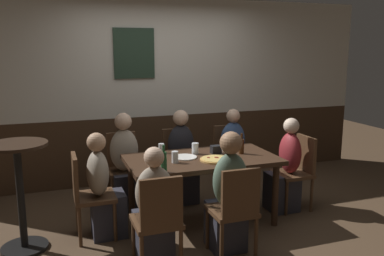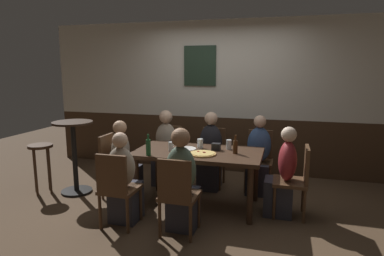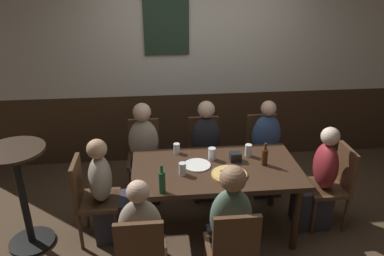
{
  "view_description": "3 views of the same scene",
  "coord_description": "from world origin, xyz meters",
  "px_view_note": "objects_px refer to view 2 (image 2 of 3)",
  "views": [
    {
      "loc": [
        -1.52,
        -4.01,
        1.91
      ],
      "look_at": [
        -0.09,
        0.07,
        1.06
      ],
      "focal_mm": 38.17,
      "sensor_mm": 36.0,
      "label": 1
    },
    {
      "loc": [
        1.06,
        -4.03,
        1.79
      ],
      "look_at": [
        -0.09,
        0.04,
        1.03
      ],
      "focal_mm": 31.04,
      "sensor_mm": 36.0,
      "label": 2
    },
    {
      "loc": [
        -0.55,
        -3.12,
        2.55
      ],
      "look_at": [
        -0.22,
        0.12,
        1.12
      ],
      "focal_mm": 34.88,
      "sensor_mm": 36.0,
      "label": 3
    }
  ],
  "objects_px": {
    "chair_left_near": "(117,186)",
    "chair_mid_far": "(212,153)",
    "person_head_west": "(124,166)",
    "chair_mid_near": "(178,192)",
    "side_bar_table": "(74,151)",
    "person_left_far": "(165,153)",
    "person_mid_near": "(182,187)",
    "person_mid_far": "(210,156)",
    "pint_glass_pale": "(200,144)",
    "chair_left_far": "(169,150)",
    "pint_glass_stout": "(180,140)",
    "dining_table": "(198,157)",
    "chair_head_east": "(297,177)",
    "person_left_near": "(124,185)",
    "plate_white_large": "(186,149)",
    "condiment_caddy": "(216,147)",
    "person_head_east": "(283,179)",
    "bar_stool": "(41,155)",
    "person_right_far": "(258,161)",
    "beer_bottle_brown": "(235,146)",
    "beer_bottle_green": "(148,147)",
    "highball_clear": "(171,147)",
    "tumbler_water": "(229,145)",
    "pizza": "(203,154)",
    "chair_head_west": "(114,162)"
  },
  "relations": [
    {
      "from": "dining_table",
      "to": "condiment_caddy",
      "type": "bearing_deg",
      "value": 27.8
    },
    {
      "from": "pint_glass_stout",
      "to": "highball_clear",
      "type": "bearing_deg",
      "value": -86.52
    },
    {
      "from": "chair_left_near",
      "to": "tumbler_water",
      "type": "relative_size",
      "value": 6.93
    },
    {
      "from": "dining_table",
      "to": "person_head_west",
      "type": "bearing_deg",
      "value": 180.0
    },
    {
      "from": "chair_mid_near",
      "to": "person_mid_far",
      "type": "distance_m",
      "value": 1.56
    },
    {
      "from": "chair_mid_far",
      "to": "person_right_far",
      "type": "distance_m",
      "value": 0.74
    },
    {
      "from": "chair_left_far",
      "to": "pint_glass_stout",
      "type": "distance_m",
      "value": 0.69
    },
    {
      "from": "person_left_far",
      "to": "pint_glass_pale",
      "type": "relative_size",
      "value": 9.23
    },
    {
      "from": "tumbler_water",
      "to": "person_head_east",
      "type": "bearing_deg",
      "value": -15.97
    },
    {
      "from": "beer_bottle_brown",
      "to": "side_bar_table",
      "type": "xyz_separation_m",
      "value": [
        -2.32,
        -0.04,
        -0.21
      ]
    },
    {
      "from": "highball_clear",
      "to": "condiment_caddy",
      "type": "xyz_separation_m",
      "value": [
        0.55,
        0.21,
        -0.01
      ]
    },
    {
      "from": "chair_mid_near",
      "to": "side_bar_table",
      "type": "bearing_deg",
      "value": 155.81
    },
    {
      "from": "highball_clear",
      "to": "condiment_caddy",
      "type": "relative_size",
      "value": 1.1
    },
    {
      "from": "chair_mid_far",
      "to": "person_left_far",
      "type": "xyz_separation_m",
      "value": [
        -0.72,
        -0.16,
        -0.0
      ]
    },
    {
      "from": "person_left_near",
      "to": "beer_bottle_brown",
      "type": "relative_size",
      "value": 4.65
    },
    {
      "from": "chair_head_east",
      "to": "person_right_far",
      "type": "bearing_deg",
      "value": 126.43
    },
    {
      "from": "plate_white_large",
      "to": "condiment_caddy",
      "type": "distance_m",
      "value": 0.4
    },
    {
      "from": "person_head_east",
      "to": "condiment_caddy",
      "type": "relative_size",
      "value": 10.1
    },
    {
      "from": "person_left_near",
      "to": "pint_glass_stout",
      "type": "distance_m",
      "value": 1.14
    },
    {
      "from": "person_left_near",
      "to": "condiment_caddy",
      "type": "xyz_separation_m",
      "value": [
        0.93,
        0.81,
        0.33
      ]
    },
    {
      "from": "person_mid_far",
      "to": "person_head_west",
      "type": "height_order",
      "value": "person_mid_far"
    },
    {
      "from": "chair_mid_far",
      "to": "plate_white_large",
      "type": "relative_size",
      "value": 3.3
    },
    {
      "from": "dining_table",
      "to": "bar_stool",
      "type": "xyz_separation_m",
      "value": [
        -2.29,
        -0.18,
        -0.09
      ]
    },
    {
      "from": "chair_head_west",
      "to": "person_mid_near",
      "type": "distance_m",
      "value": 1.41
    },
    {
      "from": "beer_bottle_green",
      "to": "condiment_caddy",
      "type": "distance_m",
      "value": 0.89
    },
    {
      "from": "chair_head_east",
      "to": "person_mid_far",
      "type": "xyz_separation_m",
      "value": [
        -1.23,
        0.7,
        -0.01
      ]
    },
    {
      "from": "pint_glass_pale",
      "to": "pint_glass_stout",
      "type": "relative_size",
      "value": 1.18
    },
    {
      "from": "person_head_west",
      "to": "person_mid_near",
      "type": "xyz_separation_m",
      "value": [
        1.07,
        -0.7,
        0.04
      ]
    },
    {
      "from": "person_mid_near",
      "to": "person_head_east",
      "type": "bearing_deg",
      "value": 33.2
    },
    {
      "from": "chair_mid_far",
      "to": "person_mid_near",
      "type": "xyz_separation_m",
      "value": [
        -0.0,
        -1.56,
        0.0
      ]
    },
    {
      "from": "chair_left_near",
      "to": "person_head_west",
      "type": "xyz_separation_m",
      "value": [
        -0.35,
        0.86,
        -0.04
      ]
    },
    {
      "from": "chair_mid_near",
      "to": "person_head_east",
      "type": "bearing_deg",
      "value": 38.85
    },
    {
      "from": "chair_mid_near",
      "to": "person_head_east",
      "type": "height_order",
      "value": "person_head_east"
    },
    {
      "from": "pint_glass_stout",
      "to": "person_right_far",
      "type": "bearing_deg",
      "value": 18.26
    },
    {
      "from": "beer_bottle_brown",
      "to": "bar_stool",
      "type": "xyz_separation_m",
      "value": [
        -2.77,
        -0.19,
        -0.27
      ]
    },
    {
      "from": "tumbler_water",
      "to": "plate_white_large",
      "type": "bearing_deg",
      "value": -164.55
    },
    {
      "from": "chair_mid_far",
      "to": "side_bar_table",
      "type": "height_order",
      "value": "side_bar_table"
    },
    {
      "from": "person_left_far",
      "to": "plate_white_large",
      "type": "relative_size",
      "value": 4.34
    },
    {
      "from": "dining_table",
      "to": "person_mid_far",
      "type": "distance_m",
      "value": 0.72
    },
    {
      "from": "dining_table",
      "to": "person_right_far",
      "type": "xyz_separation_m",
      "value": [
        0.72,
        0.7,
        -0.18
      ]
    },
    {
      "from": "chair_mid_far",
      "to": "pizza",
      "type": "bearing_deg",
      "value": -84.55
    },
    {
      "from": "plate_white_large",
      "to": "condiment_caddy",
      "type": "height_order",
      "value": "condiment_caddy"
    },
    {
      "from": "beer_bottle_green",
      "to": "side_bar_table",
      "type": "relative_size",
      "value": 0.25
    },
    {
      "from": "chair_left_near",
      "to": "chair_mid_far",
      "type": "relative_size",
      "value": 1.0
    },
    {
      "from": "dining_table",
      "to": "chair_head_east",
      "type": "xyz_separation_m",
      "value": [
        1.23,
        0.0,
        -0.16
      ]
    },
    {
      "from": "chair_left_near",
      "to": "person_mid_near",
      "type": "relative_size",
      "value": 0.75
    },
    {
      "from": "person_mid_near",
      "to": "person_left_far",
      "type": "bearing_deg",
      "value": 117.2
    },
    {
      "from": "tumbler_water",
      "to": "pint_glass_pale",
      "type": "height_order",
      "value": "tumbler_water"
    },
    {
      "from": "person_mid_near",
      "to": "bar_stool",
      "type": "xyz_separation_m",
      "value": [
        -2.29,
        0.52,
        0.07
      ]
    },
    {
      "from": "person_left_near",
      "to": "pint_glass_pale",
      "type": "relative_size",
      "value": 8.66
    }
  ]
}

